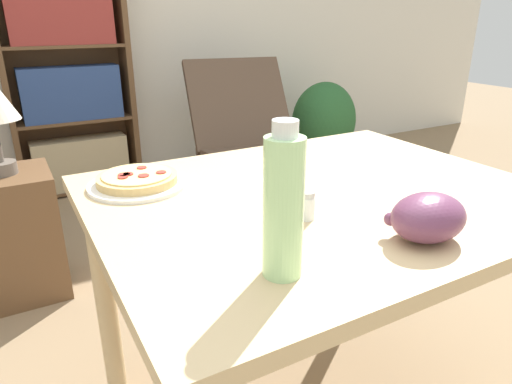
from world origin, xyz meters
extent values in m
cube|color=#D1B27F|center=(0.10, 0.09, 0.72)|extent=(1.09, 0.87, 0.03)
cylinder|color=#D1B27F|center=(-0.39, 0.47, 0.35)|extent=(0.06, 0.06, 0.71)
cylinder|color=#D1B27F|center=(0.58, 0.47, 0.35)|extent=(0.06, 0.06, 0.71)
cylinder|color=white|center=(-0.29, 0.35, 0.75)|extent=(0.25, 0.25, 0.01)
cylinder|color=#DBB26B|center=(-0.29, 0.35, 0.76)|extent=(0.20, 0.20, 0.02)
cylinder|color=#EACC7A|center=(-0.29, 0.35, 0.77)|extent=(0.17, 0.17, 0.00)
cylinder|color=#A83328|center=(-0.23, 0.33, 0.78)|extent=(0.03, 0.03, 0.00)
cylinder|color=#A83328|center=(-0.32, 0.35, 0.78)|extent=(0.03, 0.03, 0.00)
cylinder|color=#A83328|center=(-0.31, 0.35, 0.78)|extent=(0.03, 0.03, 0.00)
cylinder|color=#A83328|center=(-0.26, 0.39, 0.78)|extent=(0.03, 0.03, 0.00)
cylinder|color=#A83328|center=(-0.28, 0.32, 0.78)|extent=(0.03, 0.03, 0.00)
cylinder|color=#A83328|center=(-0.33, 0.34, 0.78)|extent=(0.02, 0.02, 0.00)
ellipsoid|color=#6B3856|center=(0.12, -0.21, 0.79)|extent=(0.16, 0.12, 0.09)
sphere|color=#6B3856|center=(0.13, -0.19, 0.80)|extent=(0.02, 0.02, 0.02)
sphere|color=#6B3856|center=(0.16, -0.23, 0.76)|extent=(0.02, 0.02, 0.02)
sphere|color=#6B3856|center=(0.11, -0.20, 0.79)|extent=(0.02, 0.02, 0.02)
sphere|color=#6B3856|center=(0.13, -0.16, 0.75)|extent=(0.02, 0.02, 0.02)
sphere|color=#6B3856|center=(0.12, -0.17, 0.78)|extent=(0.02, 0.02, 0.02)
sphere|color=#6B3856|center=(0.07, -0.17, 0.78)|extent=(0.03, 0.03, 0.03)
sphere|color=#6B3856|center=(0.10, -0.20, 0.76)|extent=(0.03, 0.03, 0.03)
sphere|color=#6B3856|center=(0.08, -0.20, 0.76)|extent=(0.02, 0.02, 0.02)
sphere|color=#6B3856|center=(0.11, -0.17, 0.78)|extent=(0.03, 0.03, 0.03)
sphere|color=#6B3856|center=(0.13, -0.23, 0.80)|extent=(0.02, 0.02, 0.02)
cylinder|color=#B7EAA3|center=(-0.19, -0.19, 0.86)|extent=(0.07, 0.07, 0.24)
cylinder|color=white|center=(-0.19, -0.19, 0.99)|extent=(0.04, 0.04, 0.03)
cylinder|color=white|center=(-0.03, -0.02, 0.77)|extent=(0.04, 0.04, 0.05)
cylinder|color=#B7B7BC|center=(-0.03, -0.02, 0.80)|extent=(0.03, 0.03, 0.01)
cube|color=black|center=(0.78, 1.73, 0.05)|extent=(0.69, 0.65, 0.10)
cube|color=brown|center=(0.78, 1.65, 0.36)|extent=(0.73, 0.61, 0.14)
cube|color=brown|center=(0.82, 1.95, 0.60)|extent=(0.72, 0.52, 0.55)
cube|color=brown|center=(-0.52, 2.48, 0.73)|extent=(0.04, 0.25, 1.46)
cube|color=brown|center=(0.23, 2.48, 0.73)|extent=(0.04, 0.25, 1.46)
cube|color=brown|center=(-0.15, 2.59, 0.73)|extent=(0.78, 0.01, 1.46)
cube|color=brown|center=(-0.15, 2.48, 0.02)|extent=(0.71, 0.23, 0.02)
cube|color=tan|center=(-0.15, 2.46, 0.20)|extent=(0.61, 0.17, 0.34)
cube|color=brown|center=(-0.15, 2.48, 0.49)|extent=(0.71, 0.23, 0.02)
cube|color=navy|center=(-0.15, 2.46, 0.67)|extent=(0.61, 0.17, 0.34)
cube|color=brown|center=(-0.15, 2.48, 0.97)|extent=(0.71, 0.23, 0.02)
cube|color=#99332D|center=(-0.15, 2.46, 1.15)|extent=(0.61, 0.17, 0.34)
cube|color=brown|center=(-0.60, 1.27, 0.27)|extent=(0.34, 0.34, 0.55)
cylinder|color=#665B51|center=(-0.60, 1.27, 0.58)|extent=(0.11, 0.11, 0.05)
cylinder|color=#8E5B42|center=(1.62, 2.07, 0.08)|extent=(0.26, 0.26, 0.17)
ellipsoid|color=#285B2D|center=(1.62, 2.07, 0.38)|extent=(0.52, 0.44, 0.60)
camera|label=1|loc=(-0.56, -0.75, 1.15)|focal=32.00mm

